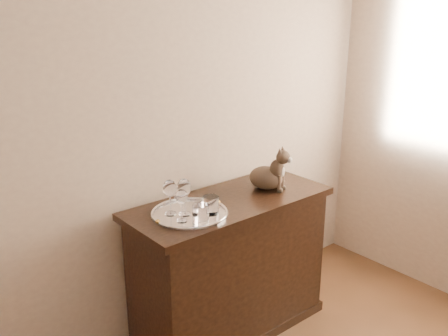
# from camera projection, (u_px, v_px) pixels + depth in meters

# --- Properties ---
(wall_back) EXTENTS (4.00, 0.10, 2.70)m
(wall_back) POSITION_uv_depth(u_px,v_px,m) (99.00, 118.00, 2.49)
(wall_back) COLOR tan
(wall_back) RESTS_ON ground
(sideboard) EXTENTS (1.20, 0.50, 0.85)m
(sideboard) POSITION_uv_depth(u_px,v_px,m) (230.00, 267.00, 2.93)
(sideboard) COLOR black
(sideboard) RESTS_ON ground
(tray) EXTENTS (0.40, 0.40, 0.01)m
(tray) POSITION_uv_depth(u_px,v_px,m) (190.00, 214.00, 2.59)
(tray) COLOR silver
(tray) RESTS_ON sideboard
(wine_glass_a) EXTENTS (0.07, 0.07, 0.19)m
(wine_glass_a) POSITION_uv_depth(u_px,v_px,m) (170.00, 197.00, 2.56)
(wine_glass_a) COLOR silver
(wine_glass_a) RESTS_ON tray
(wine_glass_c) EXTENTS (0.06, 0.06, 0.17)m
(wine_glass_c) POSITION_uv_depth(u_px,v_px,m) (182.00, 205.00, 2.48)
(wine_glass_c) COLOR white
(wine_glass_c) RESTS_ON tray
(wine_glass_d) EXTENTS (0.07, 0.07, 0.19)m
(wine_glass_d) POSITION_uv_depth(u_px,v_px,m) (184.00, 197.00, 2.55)
(wine_glass_d) COLOR white
(wine_glass_d) RESTS_ON tray
(tumbler_a) EXTENTS (0.08, 0.08, 0.09)m
(tumbler_a) POSITION_uv_depth(u_px,v_px,m) (211.00, 205.00, 2.57)
(tumbler_a) COLOR white
(tumbler_a) RESTS_ON tray
(tumbler_b) EXTENTS (0.08, 0.08, 0.09)m
(tumbler_b) POSITION_uv_depth(u_px,v_px,m) (201.00, 214.00, 2.47)
(tumbler_b) COLOR silver
(tumbler_b) RESTS_ON tray
(cat) EXTENTS (0.34, 0.33, 0.27)m
(cat) POSITION_uv_depth(u_px,v_px,m) (266.00, 167.00, 2.92)
(cat) COLOR brown
(cat) RESTS_ON sideboard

